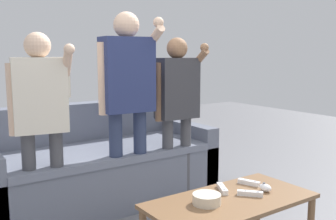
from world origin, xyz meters
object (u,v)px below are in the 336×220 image
(player_right, at_px, (177,100))
(game_remote_wand_far, at_px, (249,183))
(coffee_table, at_px, (231,208))
(player_center, at_px, (127,90))
(snack_bowl, at_px, (207,199))
(couch, at_px, (98,167))
(game_remote_wand_spare, at_px, (222,189))
(game_remote_wand_near, at_px, (250,193))
(player_left, at_px, (41,110))
(game_remote_nunchuk, at_px, (265,188))

(player_right, xyz_separation_m, game_remote_wand_far, (-0.10, -0.95, -0.45))
(coffee_table, relative_size, player_center, 0.64)
(snack_bowl, height_order, player_right, player_right)
(player_right, bearing_deg, game_remote_wand_far, -95.90)
(couch, bearing_deg, game_remote_wand_spare, -80.50)
(couch, distance_m, game_remote_wand_far, 1.47)
(player_right, height_order, game_remote_wand_near, player_right)
(game_remote_wand_near, distance_m, game_remote_wand_far, 0.20)
(player_right, height_order, game_remote_wand_far, player_right)
(player_left, relative_size, game_remote_wand_spare, 9.02)
(coffee_table, xyz_separation_m, game_remote_wand_spare, (0.05, 0.13, 0.07))
(snack_bowl, distance_m, game_remote_wand_far, 0.46)
(player_right, height_order, game_remote_wand_spare, player_right)
(couch, height_order, snack_bowl, couch)
(player_center, height_order, player_right, player_center)
(coffee_table, bearing_deg, player_left, 125.44)
(player_center, distance_m, player_right, 0.49)
(game_remote_nunchuk, distance_m, game_remote_wand_near, 0.14)
(player_right, bearing_deg, game_remote_wand_near, -102.39)
(couch, relative_size, player_center, 1.23)
(game_remote_wand_near, height_order, game_remote_wand_spare, same)
(coffee_table, distance_m, game_remote_wand_near, 0.15)
(couch, bearing_deg, game_remote_wand_near, -78.49)
(game_remote_wand_spare, bearing_deg, player_center, 99.23)
(player_center, relative_size, game_remote_wand_far, 10.80)
(snack_bowl, relative_size, player_right, 0.11)
(game_remote_wand_far, bearing_deg, coffee_table, -157.23)
(game_remote_nunchuk, bearing_deg, player_left, 132.88)
(snack_bowl, relative_size, game_remote_nunchuk, 1.89)
(couch, height_order, player_left, player_left)
(game_remote_nunchuk, distance_m, game_remote_wand_spare, 0.27)
(coffee_table, height_order, player_left, player_left)
(couch, distance_m, game_remote_wand_spare, 1.41)
(coffee_table, distance_m, player_left, 1.45)
(player_left, relative_size, game_remote_wand_far, 9.65)
(player_center, distance_m, game_remote_wand_spare, 1.11)
(game_remote_wand_far, bearing_deg, game_remote_wand_near, -134.51)
(snack_bowl, xyz_separation_m, game_remote_nunchuk, (0.44, -0.05, -0.01))
(player_left, xyz_separation_m, player_center, (0.68, -0.02, 0.11))
(game_remote_nunchuk, relative_size, player_left, 0.06)
(player_center, bearing_deg, player_left, 177.94)
(game_remote_wand_far, bearing_deg, player_right, 84.10)
(coffee_table, height_order, game_remote_wand_far, game_remote_wand_far)
(player_left, distance_m, player_right, 1.16)
(game_remote_nunchuk, height_order, game_remote_wand_near, game_remote_nunchuk)
(player_right, bearing_deg, player_center, 178.30)
(couch, distance_m, game_remote_wand_near, 1.58)
(snack_bowl, bearing_deg, game_remote_wand_spare, 25.89)
(game_remote_nunchuk, relative_size, player_center, 0.05)
(couch, bearing_deg, player_right, -38.73)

